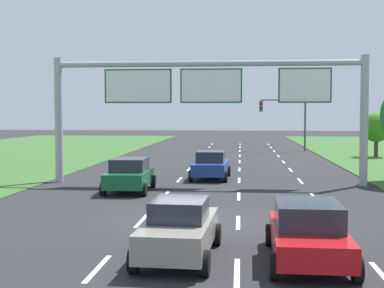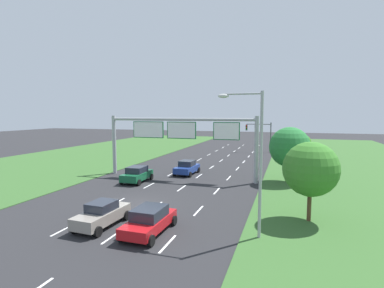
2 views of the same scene
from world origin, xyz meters
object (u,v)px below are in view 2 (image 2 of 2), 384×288
(car_lead_silver, at_px, (187,168))
(car_mid_lane, at_px, (149,220))
(car_far_ahead, at_px, (137,174))
(sign_gantry, at_px, (180,134))
(car_near_red, at_px, (102,214))
(street_lamp, at_px, (254,152))
(roadside_tree_near, at_px, (311,169))
(roadside_tree_mid, at_px, (290,147))
(roadside_tree_far, at_px, (303,143))
(traffic_light_mast, at_px, (260,132))

(car_lead_silver, bearing_deg, car_mid_lane, -76.45)
(car_lead_silver, relative_size, car_mid_lane, 0.96)
(car_far_ahead, distance_m, sign_gantry, 6.41)
(car_near_red, height_order, street_lamp, street_lamp)
(roadside_tree_near, bearing_deg, roadside_tree_mid, 96.46)
(car_near_red, height_order, roadside_tree_near, roadside_tree_near)
(car_far_ahead, height_order, roadside_tree_far, roadside_tree_far)
(car_mid_lane, bearing_deg, car_near_red, 179.72)
(car_far_ahead, bearing_deg, traffic_light_mast, 69.77)
(roadside_tree_mid, bearing_deg, car_near_red, -124.99)
(car_far_ahead, xyz_separation_m, street_lamp, (13.33, -10.78, 4.24))
(traffic_light_mast, xyz_separation_m, roadside_tree_near, (6.49, -36.49, -0.29))
(car_mid_lane, xyz_separation_m, street_lamp, (6.05, 1.23, 4.28))
(traffic_light_mast, height_order, roadside_tree_near, traffic_light_mast)
(car_near_red, relative_size, car_lead_silver, 1.01)
(traffic_light_mast, relative_size, roadside_tree_near, 1.04)
(roadside_tree_mid, height_order, roadside_tree_far, roadside_tree_mid)
(traffic_light_mast, height_order, street_lamp, street_lamp)
(car_far_ahead, xyz_separation_m, roadside_tree_mid, (15.35, 4.46, 2.92))
(sign_gantry, xyz_separation_m, roadside_tree_far, (13.66, 18.84, -2.31))
(car_far_ahead, height_order, roadside_tree_near, roadside_tree_near)
(traffic_light_mast, bearing_deg, roadside_tree_near, -79.91)
(traffic_light_mast, bearing_deg, car_mid_lane, -93.95)
(car_near_red, distance_m, traffic_light_mast, 42.04)
(traffic_light_mast, bearing_deg, street_lamp, -85.49)
(car_lead_silver, xyz_separation_m, sign_gantry, (-0.02, -2.27, 4.14))
(roadside_tree_mid, bearing_deg, car_lead_silver, 174.96)
(roadside_tree_mid, bearing_deg, car_far_ahead, -163.79)
(car_far_ahead, height_order, roadside_tree_mid, roadside_tree_mid)
(sign_gantry, bearing_deg, roadside_tree_mid, 6.13)
(car_near_red, bearing_deg, car_lead_silver, 93.28)
(car_lead_silver, xyz_separation_m, street_lamp, (9.59, -16.26, 4.27))
(car_near_red, relative_size, car_mid_lane, 0.96)
(car_near_red, xyz_separation_m, street_lamp, (9.46, 1.15, 4.29))
(car_near_red, bearing_deg, car_mid_lane, 1.53)
(car_far_ahead, distance_m, traffic_light_mast, 31.37)
(roadside_tree_near, bearing_deg, traffic_light_mast, 100.09)
(traffic_light_mast, height_order, roadside_tree_far, traffic_light_mast)
(car_mid_lane, height_order, roadside_tree_mid, roadside_tree_mid)
(car_mid_lane, height_order, sign_gantry, sign_gantry)
(car_mid_lane, relative_size, car_far_ahead, 1.05)
(car_lead_silver, distance_m, sign_gantry, 4.72)
(car_far_ahead, relative_size, traffic_light_mast, 0.75)
(car_near_red, xyz_separation_m, traffic_light_mast, (6.28, 41.45, 3.07))
(street_lamp, relative_size, roadside_tree_near, 1.57)
(traffic_light_mast, relative_size, roadside_tree_far, 1.41)
(car_far_ahead, xyz_separation_m, roadside_tree_far, (17.39, 22.05, 1.80))
(car_mid_lane, bearing_deg, traffic_light_mast, 87.08)
(car_mid_lane, height_order, traffic_light_mast, traffic_light_mast)
(car_near_red, relative_size, roadside_tree_mid, 0.72)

